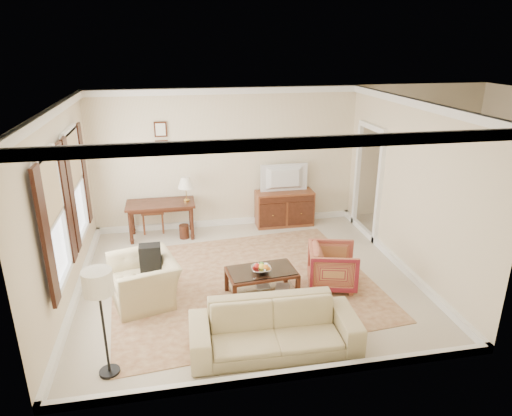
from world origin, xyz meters
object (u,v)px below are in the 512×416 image
object	(u,v)px
writing_desk	(161,208)
club_armchair	(144,273)
sideboard	(284,208)
striped_armchair	(333,265)
sofa	(275,321)
tv	(285,170)
coffee_table	(262,276)

from	to	relation	value
writing_desk	club_armchair	size ratio (longest dim) A/B	1.27
writing_desk	sideboard	xyz separation A→B (m)	(2.59, 0.17, -0.25)
striped_armchair	sofa	world-z (taller)	sofa
writing_desk	tv	bearing A→B (deg)	3.33
club_armchair	tv	bearing A→B (deg)	116.69
sideboard	striped_armchair	xyz separation A→B (m)	(0.12, -2.71, 0.01)
tv	club_armchair	bearing A→B (deg)	42.06
writing_desk	striped_armchair	bearing A→B (deg)	-43.17
striped_armchair	club_armchair	bearing A→B (deg)	102.06
writing_desk	tv	xyz separation A→B (m)	(2.59, 0.15, 0.61)
tv	club_armchair	world-z (taller)	tv
sideboard	sofa	bearing A→B (deg)	-105.83
tv	sofa	world-z (taller)	tv
sideboard	club_armchair	size ratio (longest dim) A/B	1.16
striped_armchair	club_armchair	distance (m)	2.96
club_armchair	sideboard	bearing A→B (deg)	116.91
coffee_table	tv	bearing A→B (deg)	68.95
tv	writing_desk	bearing A→B (deg)	3.33
writing_desk	club_armchair	distance (m)	2.43
writing_desk	striped_armchair	world-z (taller)	striped_armchair
coffee_table	sofa	world-z (taller)	sofa
sideboard	club_armchair	distance (m)	3.84
sideboard	striped_armchair	size ratio (longest dim) A/B	1.60
tv	sofa	distance (m)	4.33
striped_armchair	club_armchair	xyz separation A→B (m)	(-2.96, 0.13, 0.08)
writing_desk	tv	distance (m)	2.66
coffee_table	club_armchair	world-z (taller)	club_armchair
tv	striped_armchair	world-z (taller)	tv
striped_armchair	sideboard	bearing A→B (deg)	16.98
coffee_table	striped_armchair	distance (m)	1.19
coffee_table	striped_armchair	size ratio (longest dim) A/B	1.44
coffee_table	sofa	distance (m)	1.33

